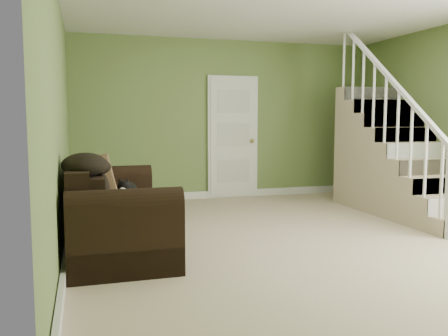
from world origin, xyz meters
TOP-DOWN VIEW (x-y plane):
  - floor at (0.00, 0.00)m, footprint 5.00×5.50m
  - wall_back at (0.00, 2.75)m, footprint 5.00×0.04m
  - wall_left at (-2.50, 0.00)m, footprint 0.04×5.50m
  - baseboard_back at (0.00, 2.72)m, footprint 5.00×0.04m
  - baseboard_left at (-2.47, 0.00)m, footprint 0.04×5.50m
  - door at (0.10, 2.71)m, footprint 0.86×0.12m
  - staircase at (1.99, 0.97)m, footprint 1.00×2.51m
  - sofa at (-2.02, 0.09)m, footprint 0.95×2.21m
  - side_table at (-2.17, 1.15)m, footprint 0.51×0.51m
  - cat at (-1.86, 0.16)m, footprint 0.29×0.54m
  - banana at (-1.90, -0.44)m, footprint 0.15×0.21m
  - throw_pillow at (-2.03, 0.81)m, footprint 0.27×0.50m
  - throw_blanket at (-2.28, -0.36)m, footprint 0.48×0.59m

SIDE VIEW (x-z plane):
  - floor at x=0.00m, z-range -0.01..0.01m
  - baseboard_back at x=0.00m, z-range 0.00..0.12m
  - baseboard_left at x=-2.47m, z-range 0.00..0.12m
  - side_table at x=-2.17m, z-range -0.11..0.73m
  - sofa at x=-2.02m, z-range -0.10..0.77m
  - banana at x=-1.90m, z-range 0.47..0.53m
  - cat at x=-1.86m, z-range 0.44..0.70m
  - staircase at x=1.99m, z-range -0.77..2.05m
  - throw_pillow at x=-2.03m, z-range 0.41..0.91m
  - throw_blanket at x=-2.28m, z-range 0.79..1.01m
  - door at x=0.10m, z-range 0.00..2.02m
  - wall_back at x=0.00m, z-range 0.00..2.60m
  - wall_left at x=-2.50m, z-range 0.00..2.60m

